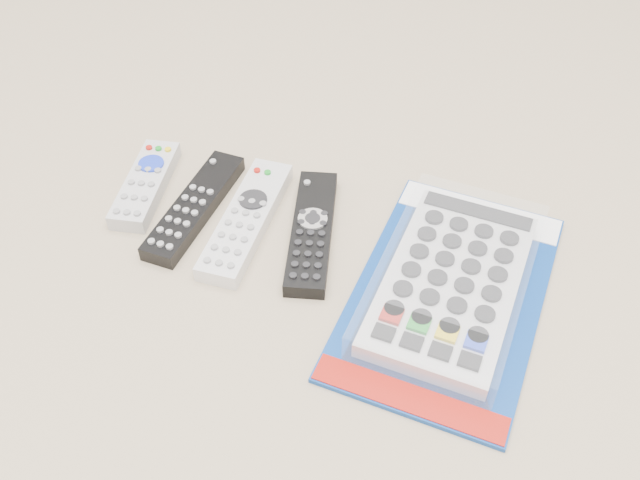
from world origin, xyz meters
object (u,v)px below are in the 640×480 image
(remote_silver_dvd, at_px, (246,220))
(remote_large_black, at_px, (312,231))
(remote_small_grey, at_px, (145,184))
(jumbo_remote_packaged, at_px, (452,281))
(remote_slim_black, at_px, (194,207))

(remote_silver_dvd, bearing_deg, remote_large_black, 3.14)
(remote_silver_dvd, height_order, remote_large_black, remote_silver_dvd)
(remote_small_grey, distance_m, jumbo_remote_packaged, 0.43)
(remote_silver_dvd, relative_size, jumbo_remote_packaged, 0.58)
(remote_small_grey, relative_size, jumbo_remote_packaged, 0.46)
(remote_silver_dvd, bearing_deg, remote_small_grey, 170.68)
(jumbo_remote_packaged, bearing_deg, remote_large_black, 173.40)
(jumbo_remote_packaged, bearing_deg, remote_silver_dvd, 178.37)
(remote_silver_dvd, distance_m, jumbo_remote_packaged, 0.27)
(remote_large_black, bearing_deg, remote_slim_black, 168.53)
(remote_slim_black, height_order, remote_large_black, same)
(remote_small_grey, height_order, remote_slim_black, remote_small_grey)
(remote_small_grey, xyz_separation_m, remote_silver_dvd, (0.15, -0.03, -0.00))
(jumbo_remote_packaged, bearing_deg, remote_small_grey, 177.76)
(remote_small_grey, relative_size, remote_slim_black, 0.81)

